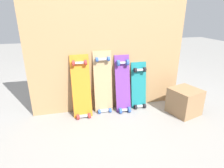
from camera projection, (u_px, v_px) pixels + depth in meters
ground_plane at (111, 109)px, 2.40m from camera, size 12.00×12.00×0.00m
plywood_wall_panel at (109, 46)px, 2.18m from camera, size 1.86×0.04×1.57m
skateboard_orange at (81, 90)px, 2.16m from camera, size 0.21×0.23×0.78m
skateboard_natural at (103, 85)px, 2.25m from camera, size 0.22×0.15×0.81m
skateboard_purple at (123, 86)px, 2.28m from camera, size 0.18×0.22×0.74m
skateboard_teal at (139, 88)px, 2.38m from camera, size 0.19×0.16×0.65m
wooden_crate at (185, 101)px, 2.25m from camera, size 0.38×0.38×0.31m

